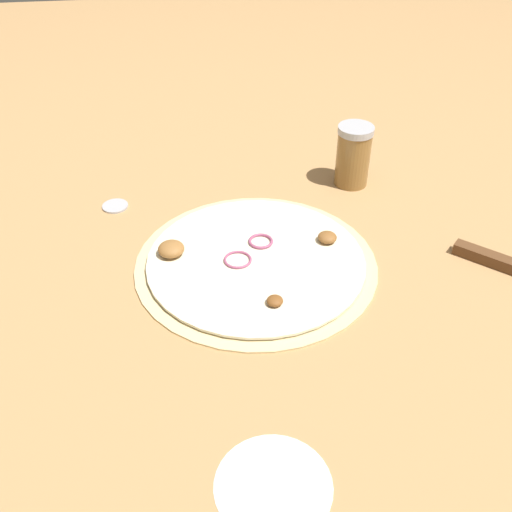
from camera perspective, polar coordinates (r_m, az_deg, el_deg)
The scene contains 5 objects.
ground_plane at distance 0.90m, azimuth 0.00°, elevation -0.81°, with size 3.00×3.00×0.00m, color tan.
pizza at distance 0.89m, azimuth -0.13°, elevation -0.52°, with size 0.36×0.36×0.03m.
spice_jar at distance 1.08m, azimuth 9.24°, elevation 9.44°, with size 0.06×0.06×0.11m.
loose_cap at distance 1.05m, azimuth -13.28°, elevation 4.73°, with size 0.04×0.04×0.01m.
flour_patch at distance 0.65m, azimuth 1.66°, elevation -21.00°, with size 0.12×0.12×0.00m.
Camera 1 is at (-0.09, -0.69, 0.56)m, focal length 42.00 mm.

